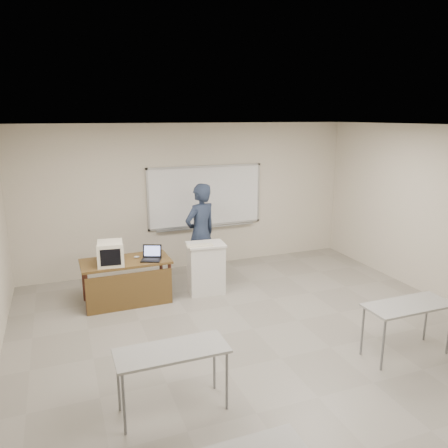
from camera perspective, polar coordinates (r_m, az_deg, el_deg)
name	(u,v)px	position (r m, az deg, el deg)	size (l,w,h in m)	color
floor	(281,359)	(6.12, 7.46, -17.04)	(7.00, 8.00, 0.01)	gray
whiteboard	(206,197)	(9.17, -2.42, 3.54)	(2.48, 0.10, 1.31)	white
student_desks	(347,366)	(4.81, 15.74, -17.43)	(4.40, 2.20, 0.73)	gray
instructor_desk	(127,273)	(7.59, -12.54, -6.31)	(1.49, 0.74, 0.75)	brown
podium	(206,268)	(7.93, -2.37, -5.74)	(0.66, 0.48, 0.92)	silver
crt_monitor	(111,253)	(7.42, -14.59, -3.72)	(0.42, 0.47, 0.40)	#EDE6C9
laptop	(150,257)	(7.55, -9.62, -4.21)	(0.32, 0.30, 0.24)	black
mouse	(137,257)	(7.69, -11.34, -4.24)	(0.10, 0.06, 0.04)	#A5A7AD
keyboard	(200,245)	(7.63, -3.18, -2.82)	(0.46, 0.15, 0.03)	#EDE6C9
presenter	(201,234)	(8.27, -3.07, -1.29)	(0.70, 0.46, 1.93)	black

